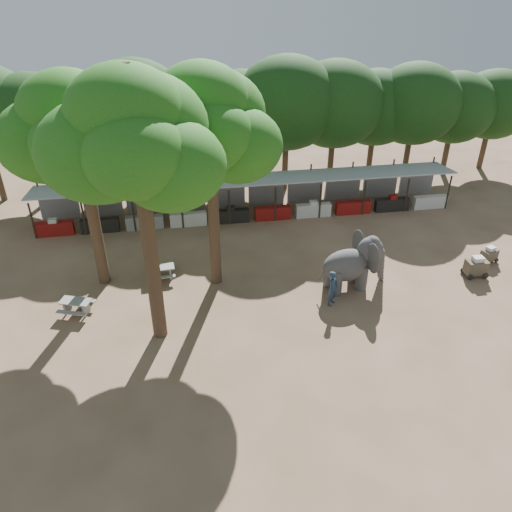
{
  "coord_description": "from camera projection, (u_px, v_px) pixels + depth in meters",
  "views": [
    {
      "loc": [
        -4.49,
        -16.6,
        15.08
      ],
      "look_at": [
        -1.0,
        5.0,
        2.0
      ],
      "focal_mm": 35.0,
      "sensor_mm": 36.0,
      "label": 1
    }
  ],
  "objects": [
    {
      "name": "yard_tree_left",
      "position": [
        75.0,
        131.0,
        23.05
      ],
      "size": [
        7.1,
        6.9,
        11.02
      ],
      "color": "#332316",
      "rests_on": "ground"
    },
    {
      "name": "picnic_table_far",
      "position": [
        161.0,
        271.0,
        27.08
      ],
      "size": [
        1.57,
        1.44,
        0.74
      ],
      "rotation": [
        0.0,
        0.0,
        0.08
      ],
      "color": "gray",
      "rests_on": "ground"
    },
    {
      "name": "yard_tree_back",
      "position": [
        206.0,
        124.0,
        22.85
      ],
      "size": [
        7.1,
        6.9,
        11.36
      ],
      "color": "#332316",
      "rests_on": "ground"
    },
    {
      "name": "cart_front",
      "position": [
        476.0,
        267.0,
        27.26
      ],
      "size": [
        1.26,
        0.84,
        1.21
      ],
      "rotation": [
        0.0,
        0.0,
        -0.02
      ],
      "color": "#3C3327",
      "rests_on": "ground"
    },
    {
      "name": "cart_back",
      "position": [
        489.0,
        255.0,
        28.56
      ],
      "size": [
        1.19,
        0.98,
        1.0
      ],
      "rotation": [
        0.0,
        0.0,
        0.35
      ],
      "color": "#3C3327",
      "rests_on": "ground"
    },
    {
      "name": "yard_tree_center",
      "position": [
        133.0,
        140.0,
        18.71
      ],
      "size": [
        7.1,
        6.9,
        12.04
      ],
      "color": "#332316",
      "rests_on": "ground"
    },
    {
      "name": "backdrop_trees",
      "position": [
        239.0,
        114.0,
        35.69
      ],
      "size": [
        46.46,
        5.95,
        8.33
      ],
      "color": "#332316",
      "rests_on": "ground"
    },
    {
      "name": "picnic_table_near",
      "position": [
        76.0,
        305.0,
        24.42
      ],
      "size": [
        1.85,
        1.75,
        0.75
      ],
      "rotation": [
        0.0,
        0.0,
        -0.33
      ],
      "color": "gray",
      "rests_on": "ground"
    },
    {
      "name": "vendor_stalls",
      "position": [
        250.0,
        199.0,
        33.54
      ],
      "size": [
        28.0,
        2.99,
        2.8
      ],
      "color": "#95989C",
      "rests_on": "ground"
    },
    {
      "name": "ground",
      "position": [
        296.0,
        349.0,
        22.42
      ],
      "size": [
        100.0,
        100.0,
        0.0
      ],
      "primitive_type": "plane",
      "color": "brown",
      "rests_on": "ground"
    },
    {
      "name": "elephant",
      "position": [
        354.0,
        263.0,
        26.0
      ],
      "size": [
        3.8,
        2.85,
        2.85
      ],
      "rotation": [
        0.0,
        0.0,
        0.15
      ],
      "color": "#3C3939",
      "rests_on": "ground"
    },
    {
      "name": "handler",
      "position": [
        333.0,
        288.0,
        24.82
      ],
      "size": [
        0.8,
        0.82,
        1.92
      ],
      "primitive_type": "imported",
      "rotation": [
        0.0,
        0.0,
        0.83
      ],
      "color": "#26384C",
      "rests_on": "ground"
    }
  ]
}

